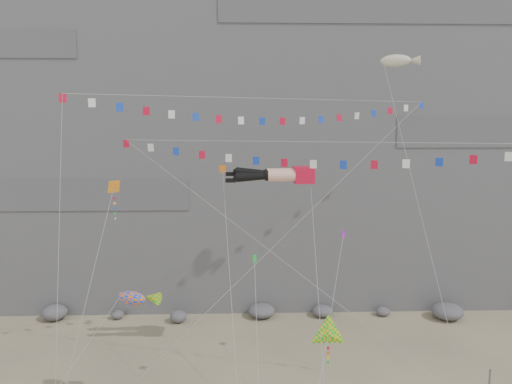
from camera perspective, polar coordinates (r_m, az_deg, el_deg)
cliff at (r=61.95m, az=0.07°, el=13.60°), size 80.00×28.00×50.00m
talus_boulders at (r=50.11m, az=0.65°, el=-13.46°), size 60.00×3.00×1.20m
legs_kite at (r=36.78m, az=2.67°, el=1.94°), size 6.47×15.98×21.16m
flag_banner_upper at (r=37.64m, az=1.88°, el=10.59°), size 26.76×17.73×26.98m
flag_banner_lower at (r=32.90m, az=8.33°, el=5.64°), size 28.11×8.53×20.78m
harlequin_kite at (r=32.10m, az=-15.96°, el=0.43°), size 3.82×6.60×16.20m
fish_windsock at (r=33.63m, az=-14.02°, el=-11.72°), size 7.95×5.55×10.78m
delta_kite at (r=31.22m, az=8.28°, el=-15.81°), size 3.85×5.95×8.86m
blimp_windsock at (r=40.93m, az=15.67°, el=14.15°), size 4.47×11.68×25.86m
small_kite_a at (r=38.38m, az=-3.82°, el=2.25°), size 2.20×15.81×21.54m
small_kite_b at (r=37.23m, az=9.90°, el=-5.21°), size 4.89×12.37×16.41m
small_kite_c at (r=33.13m, az=-0.16°, el=-7.92°), size 1.11×8.90×12.91m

